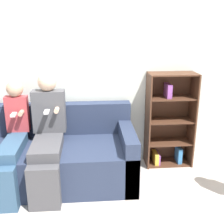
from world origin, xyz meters
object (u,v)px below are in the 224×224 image
child_seated (13,139)px  bookshelf (169,122)px  adult_seated (47,132)px  couch (47,158)px

child_seated → bookshelf: (1.85, 0.46, -0.03)m
adult_seated → child_seated: adult_seated is taller
couch → adult_seated: 0.37m
adult_seated → child_seated: (-0.37, -0.03, -0.05)m
child_seated → adult_seated: bearing=4.2°
adult_seated → bookshelf: (1.48, 0.43, -0.08)m
adult_seated → bookshelf: size_ratio=1.04×
couch → adult_seated: size_ratio=1.60×
couch → bookshelf: 1.58m
adult_seated → child_seated: bearing=-175.8°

